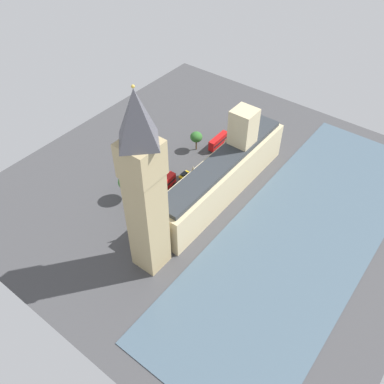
% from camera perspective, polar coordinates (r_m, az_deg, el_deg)
% --- Properties ---
extents(ground_plane, '(141.96, 141.96, 0.00)m').
position_cam_1_polar(ground_plane, '(149.75, 3.41, 0.29)').
color(ground_plane, '#424244').
extents(river_thames, '(43.26, 127.76, 0.25)m').
position_cam_1_polar(river_thames, '(139.68, 15.06, -5.60)').
color(river_thames, '#475B6B').
rests_on(river_thames, ground).
extents(parliament_building, '(11.85, 63.73, 28.65)m').
position_cam_1_polar(parliament_building, '(144.21, 4.55, 2.75)').
color(parliament_building, '#CCBA8E').
rests_on(parliament_building, ground).
extents(clock_tower, '(9.58, 9.58, 59.92)m').
position_cam_1_polar(clock_tower, '(105.96, -6.67, 0.75)').
color(clock_tower, tan).
rests_on(clock_tower, ground).
extents(double_decker_bus_trailing, '(2.70, 10.52, 4.75)m').
position_cam_1_polar(double_decker_bus_trailing, '(168.12, 3.67, 7.05)').
color(double_decker_bus_trailing, red).
rests_on(double_decker_bus_trailing, ground).
extents(car_dark_green_kerbside, '(1.93, 4.28, 1.74)m').
position_cam_1_polar(car_dark_green_kerbside, '(159.52, 2.01, 3.99)').
color(car_dark_green_kerbside, '#19472D').
rests_on(car_dark_green_kerbside, ground).
extents(car_yellow_cab_opposite_hall, '(2.00, 4.59, 1.74)m').
position_cam_1_polar(car_yellow_cab_opposite_hall, '(154.40, -1.07, 2.42)').
color(car_yellow_cab_opposite_hall, gold).
rests_on(car_yellow_cab_opposite_hall, ground).
extents(double_decker_bus_midblock, '(3.08, 10.61, 4.75)m').
position_cam_1_polar(double_decker_bus_midblock, '(148.11, -3.81, 1.06)').
color(double_decker_bus_midblock, red).
rests_on(double_decker_bus_midblock, ground).
extents(car_white_corner, '(2.08, 4.35, 1.74)m').
position_cam_1_polar(car_white_corner, '(142.93, -7.04, -2.17)').
color(car_white_corner, silver).
rests_on(car_white_corner, ground).
extents(pedestrian_near_tower, '(0.66, 0.63, 1.56)m').
position_cam_1_polar(pedestrian_near_tower, '(136.70, -5.65, -4.86)').
color(pedestrian_near_tower, navy).
rests_on(pedestrian_near_tower, ground).
extents(plane_tree_by_river_gate, '(6.65, 6.65, 8.96)m').
position_cam_1_polar(plane_tree_by_river_gate, '(149.78, -4.98, 3.33)').
color(plane_tree_by_river_gate, brown).
rests_on(plane_tree_by_river_gate, ground).
extents(plane_tree_under_trees, '(4.84, 4.84, 8.18)m').
position_cam_1_polar(plane_tree_under_trees, '(164.17, 0.60, 7.62)').
color(plane_tree_under_trees, brown).
rests_on(plane_tree_under_trees, ground).
extents(plane_tree_far_end, '(6.63, 6.63, 10.27)m').
position_cam_1_polar(plane_tree_far_end, '(143.35, -8.90, 1.39)').
color(plane_tree_far_end, brown).
rests_on(plane_tree_far_end, ground).
extents(street_lamp_leading, '(0.56, 0.56, 6.71)m').
position_cam_1_polar(street_lamp_leading, '(148.62, -6.18, 2.09)').
color(street_lamp_leading, black).
rests_on(street_lamp_leading, ground).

